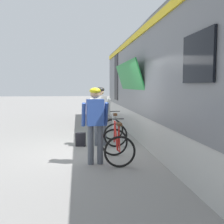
{
  "coord_description": "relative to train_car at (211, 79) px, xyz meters",
  "views": [
    {
      "loc": [
        -0.44,
        -7.4,
        1.81
      ],
      "look_at": [
        0.54,
        0.37,
        1.05
      ],
      "focal_mm": 43.92,
      "sensor_mm": 36.0,
      "label": 1
    }
  ],
  "objects": [
    {
      "name": "cyclist_far_in_blue",
      "position": [
        -3.02,
        -0.52,
        -0.91
      ],
      "size": [
        0.63,
        0.34,
        1.76
      ],
      "color": "#4C515B",
      "rests_on": "ground"
    },
    {
      "name": "bicycle_far_red",
      "position": [
        -2.5,
        -0.36,
        -1.56
      ],
      "size": [
        0.72,
        1.08,
        0.99
      ],
      "color": "black",
      "rests_on": "ground"
    },
    {
      "name": "cyclist_near_in_white",
      "position": [
        -2.74,
        1.44,
        -0.91
      ],
      "size": [
        0.62,
        0.33,
        1.76
      ],
      "color": "#4C515B",
      "rests_on": "ground"
    },
    {
      "name": "backpack_on_platform",
      "position": [
        -3.34,
        1.42,
        -1.77
      ],
      "size": [
        0.31,
        0.23,
        0.4
      ],
      "primitive_type": "cube",
      "rotation": [
        0.0,
        0.0,
        -0.2
      ],
      "color": "black",
      "rests_on": "ground"
    },
    {
      "name": "train_car",
      "position": [
        0.0,
        0.0,
        0.0
      ],
      "size": [
        3.3,
        19.37,
        3.88
      ],
      "color": "slate",
      "rests_on": "ground"
    },
    {
      "name": "water_bottle_near_the_bikes",
      "position": [
        -2.02,
        1.29,
        -1.85
      ],
      "size": [
        0.06,
        0.06,
        0.24
      ],
      "primitive_type": "cylinder",
      "color": "silver",
      "rests_on": "ground"
    },
    {
      "name": "bicycle_near_silver",
      "position": [
        -2.3,
        1.67,
        -1.56
      ],
      "size": [
        0.76,
        1.1,
        0.99
      ],
      "color": "black",
      "rests_on": "ground"
    },
    {
      "name": "ground_plane",
      "position": [
        -2.98,
        0.69,
        -1.97
      ],
      "size": [
        80.0,
        80.0,
        0.0
      ],
      "primitive_type": "plane",
      "color": "gray"
    }
  ]
}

